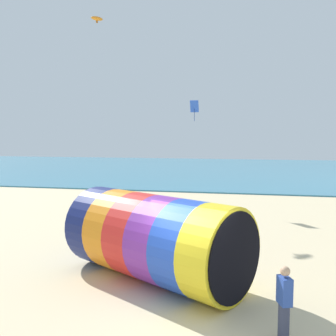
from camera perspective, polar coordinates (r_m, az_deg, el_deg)
ground_plane at (r=10.14m, az=3.13°, el=-20.22°), size 120.00×120.00×0.00m
sea at (r=47.94m, az=10.09°, el=-0.20°), size 120.00×40.00×0.10m
giant_inflatable_tube at (r=11.34m, az=-2.00°, el=-10.58°), size 6.12×5.01×2.56m
kite_handler at (r=8.70m, az=17.29°, el=-19.04°), size 0.32×0.41×1.60m
kite_orange_parafoil at (r=26.52m, az=-10.79°, el=21.47°), size 0.81×0.82×0.44m
kite_blue_diamond at (r=23.92m, az=4.04°, el=9.29°), size 0.53×0.34×1.29m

